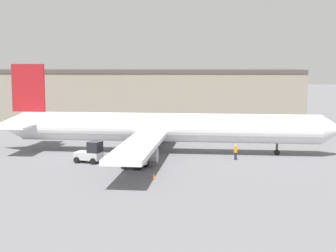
# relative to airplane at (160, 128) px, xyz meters

# --- Properties ---
(ground_plane) EXTENTS (400.00, 400.00, 0.00)m
(ground_plane) POSITION_rel_airplane_xyz_m (1.03, -0.08, -3.20)
(ground_plane) COLOR slate
(terminal_building) EXTENTS (73.25, 13.81, 9.96)m
(terminal_building) POSITION_rel_airplane_xyz_m (-10.95, 37.90, 1.79)
(terminal_building) COLOR gray
(terminal_building) RESTS_ON ground_plane
(airplane) EXTENTS (44.38, 40.92, 11.16)m
(airplane) POSITION_rel_airplane_xyz_m (0.00, 0.00, 0.00)
(airplane) COLOR silver
(airplane) RESTS_ON ground_plane
(ground_crew_worker) EXTENTS (0.39, 0.39, 1.79)m
(ground_crew_worker) POSITION_rel_airplane_xyz_m (9.07, -4.30, -2.24)
(ground_crew_worker) COLOR #1E2338
(ground_crew_worker) RESTS_ON ground_plane
(baggage_tug) EXTENTS (3.40, 2.80, 2.47)m
(baggage_tug) POSITION_rel_airplane_xyz_m (-7.58, -6.51, -2.09)
(baggage_tug) COLOR #B2B2B7
(baggage_tug) RESTS_ON ground_plane
(belt_loader_truck) EXTENTS (3.04, 2.76, 2.52)m
(belt_loader_truck) POSITION_rel_airplane_xyz_m (-2.11, -9.51, -2.04)
(belt_loader_truck) COLOR #B2B2B7
(belt_loader_truck) RESTS_ON ground_plane
(safety_cone_near) EXTENTS (0.36, 0.36, 0.55)m
(safety_cone_near) POSITION_rel_airplane_xyz_m (0.09, -14.56, -2.92)
(safety_cone_near) COLOR #EF590F
(safety_cone_near) RESTS_ON ground_plane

